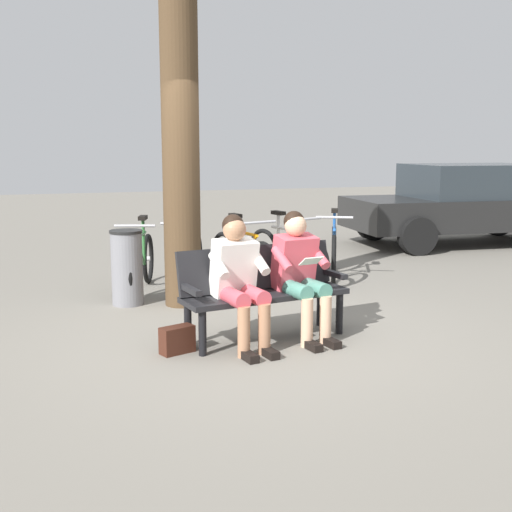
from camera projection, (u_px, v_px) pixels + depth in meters
The scene contains 13 objects.
ground_plane at pixel (259, 335), 6.28m from camera, with size 40.00×40.00×0.00m, color slate.
bench at pixel (262, 285), 6.14m from camera, with size 1.66×0.74×0.87m.
person_reading at pixel (300, 269), 6.11m from camera, with size 0.53×0.81×1.20m.
person_companion at pixel (239, 275), 5.82m from camera, with size 0.53×0.81×1.20m.
handbag at pixel (177, 340), 5.72m from camera, with size 0.30×0.14×0.24m, color #3F1E14.
tree_trunk at pixel (180, 130), 7.17m from camera, with size 0.42×0.42×3.95m, color #4C3823.
litter_bin at pixel (127, 267), 7.43m from camera, with size 0.38×0.38×0.86m.
bicycle_purple at pixel (334, 252), 8.99m from camera, with size 0.78×1.55×0.94m.
bicycle_orange at pixel (286, 255), 8.72m from camera, with size 0.65×1.61×0.94m.
bicycle_green at pixel (242, 259), 8.37m from camera, with size 0.54×1.65×0.94m.
bicycle_black at pixel (188, 260), 8.31m from camera, with size 0.77×1.56×0.94m.
bicycle_silver at pixel (142, 263), 8.10m from camera, with size 0.64×1.62×0.94m.
parked_car at pixel (466, 202), 11.94m from camera, with size 4.32×2.26×1.47m.
Camera 1 is at (1.91, 5.76, 1.81)m, focal length 45.63 mm.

